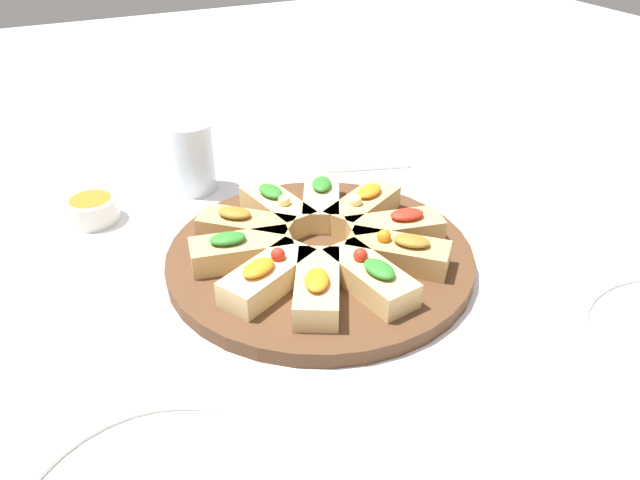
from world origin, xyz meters
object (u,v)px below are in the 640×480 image
at_px(serving_board, 320,257).
at_px(napkin_stack, 359,152).
at_px(dipping_bowl, 92,209).
at_px(water_glass, 192,157).

distance_m(serving_board, napkin_stack, 0.33).
bearing_deg(dipping_bowl, napkin_stack, -175.83).
height_order(serving_board, napkin_stack, serving_board).
xyz_separation_m(water_glass, napkin_stack, (-0.29, -0.00, -0.05)).
height_order(napkin_stack, dipping_bowl, dipping_bowl).
distance_m(napkin_stack, dipping_bowl, 0.44).
height_order(water_glass, dipping_bowl, water_glass).
bearing_deg(napkin_stack, water_glass, 0.02).
relative_size(serving_board, water_glass, 3.57).
height_order(serving_board, water_glass, water_glass).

